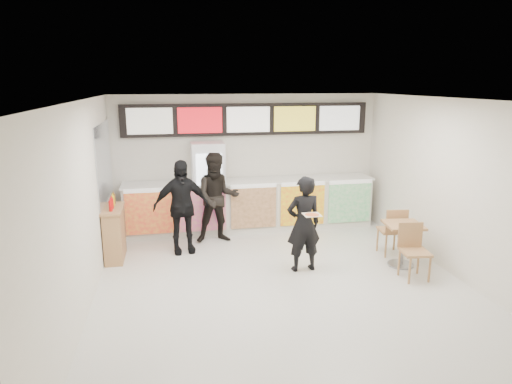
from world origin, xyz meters
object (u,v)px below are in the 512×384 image
object	(u,v)px
service_counter	(251,205)
condiment_ledge	(114,233)
customer_left	(217,198)
drinks_fridge	(208,188)
customer_main	(304,224)
customer_mid	(181,207)
cafe_table	(403,237)

from	to	relation	value
service_counter	condiment_ledge	distance (m)	3.09
customer_left	condiment_ledge	distance (m)	2.14
service_counter	drinks_fridge	xyz separation A→B (m)	(-0.93, 0.02, 0.43)
customer_left	condiment_ledge	bearing A→B (deg)	-164.75
drinks_fridge	condiment_ledge	size ratio (longest dim) A/B	1.68
customer_main	customer_mid	bearing A→B (deg)	-37.47
customer_main	condiment_ledge	distance (m)	3.54
customer_main	drinks_fridge	bearing A→B (deg)	-64.88
drinks_fridge	condiment_ledge	distance (m)	2.33
customer_left	customer_mid	xyz separation A→B (m)	(-0.75, -0.47, -0.02)
service_counter	condiment_ledge	world-z (taller)	condiment_ledge
customer_main	customer_left	size ratio (longest dim) A/B	0.91
drinks_fridge	customer_main	bearing A→B (deg)	-59.65
customer_main	customer_mid	world-z (taller)	customer_mid
service_counter	customer_mid	world-z (taller)	customer_mid
drinks_fridge	customer_main	distance (m)	2.84
service_counter	cafe_table	world-z (taller)	service_counter
cafe_table	condiment_ledge	xyz separation A→B (m)	(-5.13, 1.32, -0.04)
condiment_ledge	customer_left	bearing A→B (deg)	16.68
customer_left	customer_mid	size ratio (longest dim) A/B	1.02
customer_left	customer_mid	distance (m)	0.89
customer_main	customer_mid	distance (m)	2.44
service_counter	drinks_fridge	world-z (taller)	drinks_fridge
customer_left	cafe_table	world-z (taller)	customer_left
customer_mid	condiment_ledge	distance (m)	1.32
customer_main	condiment_ledge	xyz separation A→B (m)	(-3.32, 1.18, -0.34)
customer_main	condiment_ledge	bearing A→B (deg)	-24.74
drinks_fridge	customer_left	xyz separation A→B (m)	(0.12, -0.67, -0.07)
customer_left	condiment_ledge	xyz separation A→B (m)	(-2.01, -0.60, -0.43)
customer_left	customer_mid	bearing A→B (deg)	-149.17
cafe_table	customer_left	bearing A→B (deg)	155.79
customer_left	condiment_ledge	world-z (taller)	customer_left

